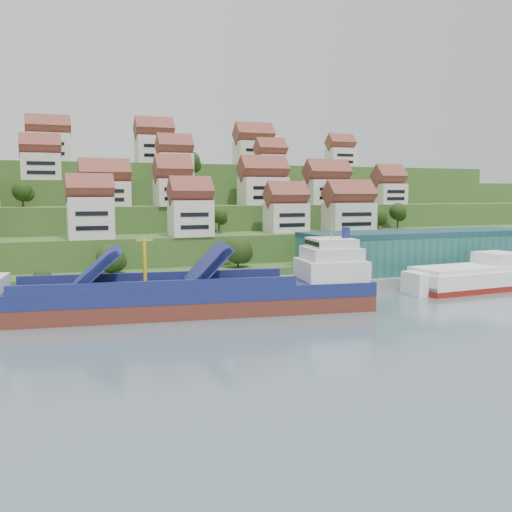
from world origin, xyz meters
name	(u,v)px	position (x,y,z in m)	size (l,w,h in m)	color
ground	(245,307)	(0.00, 0.00, 0.00)	(300.00, 300.00, 0.00)	slate
quay	(305,284)	(20.00, 15.00, 1.10)	(180.00, 14.00, 2.20)	gray
hillside	(145,224)	(0.00, 103.55, 10.66)	(260.00, 128.00, 31.00)	#2D4C1E
hillside_village	(143,183)	(-7.89, 60.76, 24.33)	(153.49, 62.46, 28.78)	beige
hillside_trees	(154,221)	(-9.18, 39.78, 14.60)	(138.32, 62.66, 31.28)	#223A13
warehouse	(418,251)	(52.00, 17.00, 7.20)	(60.00, 15.00, 10.00)	#225D57
flagpole	(308,261)	(18.11, 10.00, 6.88)	(1.28, 0.16, 8.00)	gray
cargo_ship	(179,297)	(-13.00, -1.78, 3.17)	(75.49, 21.95, 16.50)	#5F271D
second_ship	(475,278)	(54.92, 0.10, 2.64)	(30.82, 12.98, 8.76)	maroon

